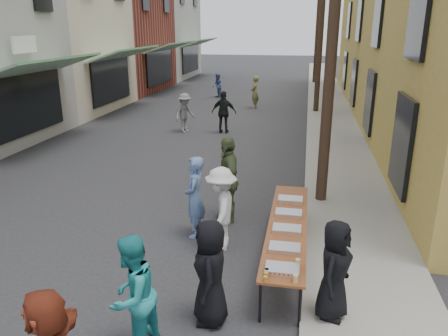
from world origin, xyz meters
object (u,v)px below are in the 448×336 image
(utility_pole_near, at_px, (334,12))
(server, at_px, (334,270))
(utility_pole_far, at_px, (318,21))
(guest_front_a, at_px, (210,273))
(serving_table, at_px, (288,226))
(catering_tray_sausage, at_px, (282,269))
(utility_pole_mid, at_px, (322,19))
(guest_front_c, at_px, (132,296))

(utility_pole_near, distance_m, server, 5.91)
(utility_pole_far, bearing_deg, guest_front_a, -93.38)
(serving_table, relative_size, server, 2.63)
(utility_pole_near, distance_m, guest_front_a, 6.43)
(catering_tray_sausage, bearing_deg, serving_table, 90.00)
(utility_pole_near, xyz_separation_m, utility_pole_far, (0.00, 24.00, 0.00))
(utility_pole_mid, bearing_deg, utility_pole_near, -90.00)
(utility_pole_mid, bearing_deg, guest_front_c, -98.29)
(utility_pole_near, distance_m, catering_tray_sausage, 6.00)
(utility_pole_far, height_order, server, utility_pole_far)
(utility_pole_near, xyz_separation_m, catering_tray_sausage, (-0.70, -4.66, -3.71))
(utility_pole_far, xyz_separation_m, serving_table, (-0.70, -27.01, -3.79))
(guest_front_c, bearing_deg, catering_tray_sausage, 132.62)
(utility_pole_near, bearing_deg, utility_pole_far, 90.00)
(utility_pole_near, xyz_separation_m, server, (0.05, -4.66, -3.64))
(utility_pole_mid, relative_size, utility_pole_far, 1.00)
(guest_front_a, bearing_deg, utility_pole_mid, 165.06)
(guest_front_c, bearing_deg, utility_pole_near, 168.04)
(guest_front_a, distance_m, server, 1.79)
(serving_table, bearing_deg, guest_front_c, -124.42)
(utility_pole_far, xyz_separation_m, guest_front_c, (-2.59, -29.78, -3.65))
(server, bearing_deg, utility_pole_far, 20.50)
(utility_pole_mid, xyz_separation_m, guest_front_c, (-2.59, -17.78, -3.65))
(utility_pole_near, xyz_separation_m, guest_front_a, (-1.71, -4.98, -3.69))
(serving_table, bearing_deg, utility_pole_mid, 87.34)
(utility_pole_near, relative_size, server, 5.91)
(catering_tray_sausage, height_order, guest_front_c, guest_front_c)
(guest_front_a, distance_m, guest_front_c, 1.18)
(utility_pole_mid, xyz_separation_m, guest_front_a, (-1.71, -16.98, -3.69))
(utility_pole_near, bearing_deg, server, -89.38)
(guest_front_c, xyz_separation_m, server, (2.64, 1.12, 0.02))
(serving_table, bearing_deg, utility_pole_near, 76.98)
(serving_table, height_order, catering_tray_sausage, catering_tray_sausage)
(utility_pole_near, relative_size, utility_pole_mid, 1.00)
(utility_pole_mid, xyz_separation_m, catering_tray_sausage, (-0.70, -16.66, -3.71))
(guest_front_c, relative_size, server, 1.11)
(utility_pole_far, relative_size, serving_table, 2.25)
(utility_pole_mid, xyz_separation_m, server, (0.05, -16.66, -3.64))
(utility_pole_far, bearing_deg, guest_front_c, -94.97)
(utility_pole_mid, height_order, utility_pole_far, same)
(utility_pole_near, xyz_separation_m, serving_table, (-0.70, -3.01, -3.79))
(utility_pole_near, height_order, server, utility_pole_near)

